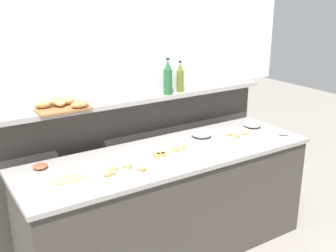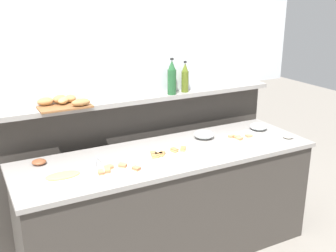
% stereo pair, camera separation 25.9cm
% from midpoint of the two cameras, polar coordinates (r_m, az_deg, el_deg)
% --- Properties ---
extents(ground_plane, '(12.00, 12.00, 0.00)m').
position_cam_midpoint_polar(ground_plane, '(4.05, -2.11, -12.75)').
color(ground_plane, gray).
extents(buffet_counter, '(2.38, 0.75, 0.90)m').
position_cam_midpoint_polar(buffet_counter, '(3.36, 2.31, -10.87)').
color(buffet_counter, '#3D3833').
rests_on(buffet_counter, ground_plane).
extents(back_ledge_unit, '(2.58, 0.22, 1.24)m').
position_cam_midpoint_polar(back_ledge_unit, '(3.71, -1.91, -4.47)').
color(back_ledge_unit, '#3D3833').
rests_on(back_ledge_unit, ground_plane).
extents(upper_wall_panel, '(3.18, 0.08, 1.36)m').
position_cam_midpoint_polar(upper_wall_panel, '(3.45, -2.32, 15.48)').
color(upper_wall_panel, silver).
rests_on(upper_wall_panel, back_ledge_unit).
extents(sandwich_platter_side, '(0.37, 0.18, 0.04)m').
position_cam_midpoint_polar(sandwich_platter_side, '(3.12, 2.32, -3.98)').
color(sandwich_platter_side, silver).
rests_on(sandwich_platter_side, buffet_counter).
extents(sandwich_platter_rear, '(0.31, 0.20, 0.04)m').
position_cam_midpoint_polar(sandwich_platter_rear, '(3.57, 12.45, -1.49)').
color(sandwich_platter_rear, silver).
rests_on(sandwich_platter_rear, buffet_counter).
extents(sandwich_platter_front, '(0.36, 0.18, 0.04)m').
position_cam_midpoint_polar(sandwich_platter_front, '(2.86, -4.42, -6.19)').
color(sandwich_platter_front, white).
rests_on(sandwich_platter_front, buffet_counter).
extents(cold_cuts_platter, '(0.32, 0.19, 0.02)m').
position_cam_midpoint_polar(cold_cuts_platter, '(2.82, -11.99, -6.92)').
color(cold_cuts_platter, white).
rests_on(cold_cuts_platter, buffet_counter).
extents(glass_bowl_large, '(0.17, 0.17, 0.07)m').
position_cam_midpoint_polar(glass_bowl_large, '(3.49, 7.20, -1.25)').
color(glass_bowl_large, silver).
rests_on(glass_bowl_large, buffet_counter).
extents(glass_bowl_medium, '(0.16, 0.16, 0.06)m').
position_cam_midpoint_polar(glass_bowl_medium, '(3.80, 14.49, -0.12)').
color(glass_bowl_medium, silver).
rests_on(glass_bowl_medium, buffet_counter).
extents(condiment_bowl_dark, '(0.09, 0.09, 0.03)m').
position_cam_midpoint_polar(condiment_bowl_dark, '(3.66, 18.47, -1.42)').
color(condiment_bowl_dark, silver).
rests_on(condiment_bowl_dark, buffet_counter).
extents(condiment_bowl_cream, '(0.10, 0.10, 0.04)m').
position_cam_midpoint_polar(condiment_bowl_cream, '(3.06, -15.35, -4.92)').
color(condiment_bowl_cream, brown).
rests_on(condiment_bowl_cream, buffet_counter).
extents(serving_tongs, '(0.08, 0.19, 0.01)m').
position_cam_midpoint_polar(serving_tongs, '(3.03, -7.33, -4.90)').
color(serving_tongs, '#B7BABF').
rests_on(serving_tongs, buffet_counter).
extents(napkin_stack, '(0.20, 0.20, 0.03)m').
position_cam_midpoint_polar(napkin_stack, '(3.34, 11.24, -2.70)').
color(napkin_stack, white).
rests_on(napkin_stack, buffet_counter).
extents(olive_oil_bottle, '(0.06, 0.06, 0.28)m').
position_cam_midpoint_polar(olive_oil_bottle, '(3.62, 4.46, 6.68)').
color(olive_oil_bottle, '#56661E').
rests_on(olive_oil_bottle, back_ledge_unit).
extents(wine_bottle_green, '(0.08, 0.08, 0.32)m').
position_cam_midpoint_polar(wine_bottle_green, '(3.53, 2.66, 6.70)').
color(wine_bottle_green, '#23562D').
rests_on(wine_bottle_green, back_ledge_unit).
extents(salt_shaker, '(0.03, 0.03, 0.09)m').
position_cam_midpoint_polar(salt_shaker, '(3.92, 10.45, 6.12)').
color(salt_shaker, white).
rests_on(salt_shaker, back_ledge_unit).
extents(pepper_shaker, '(0.03, 0.03, 0.09)m').
position_cam_midpoint_polar(pepper_shaker, '(3.95, 10.96, 6.17)').
color(pepper_shaker, white).
rests_on(pepper_shaker, back_ledge_unit).
extents(bread_basket, '(0.40, 0.28, 0.08)m').
position_cam_midpoint_polar(bread_basket, '(3.25, -12.24, 3.30)').
color(bread_basket, brown).
rests_on(bread_basket, back_ledge_unit).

